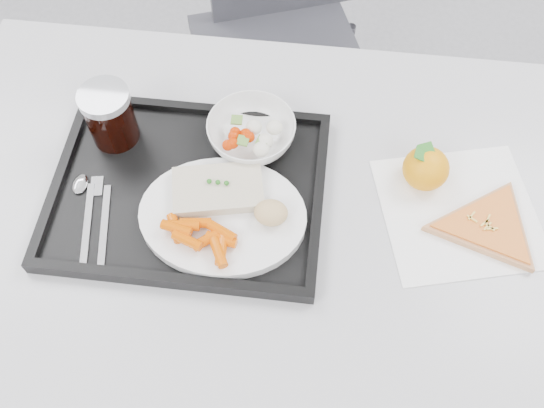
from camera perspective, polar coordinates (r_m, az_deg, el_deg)
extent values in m
cube|color=silver|center=(1.01, -0.08, -1.65)|extent=(1.20, 0.80, 0.03)
cylinder|color=#47474C|center=(1.62, -17.95, 4.30)|extent=(0.04, 0.04, 0.72)
cylinder|color=#47474C|center=(1.58, 21.30, 0.50)|extent=(0.04, 0.04, 0.72)
cube|color=#33343A|center=(1.62, 0.80, 13.16)|extent=(0.54, 0.54, 0.04)
cylinder|color=#47474C|center=(1.72, -5.96, 3.80)|extent=(0.03, 0.03, 0.43)
cylinder|color=#47474C|center=(1.69, 6.11, 2.63)|extent=(0.03, 0.03, 0.43)
cylinder|color=#47474C|center=(1.94, -4.12, 12.53)|extent=(0.03, 0.03, 0.43)
cylinder|color=#47474C|center=(1.92, 6.78, 11.57)|extent=(0.03, 0.03, 0.43)
cube|color=black|center=(1.03, -7.83, 1.25)|extent=(0.45, 0.35, 0.01)
cube|color=black|center=(1.11, -6.30, 8.90)|extent=(0.45, 0.02, 0.01)
cube|color=black|center=(0.94, -9.83, -6.91)|extent=(0.45, 0.02, 0.01)
cube|color=black|center=(0.99, 4.38, 0.44)|extent=(0.02, 0.32, 0.01)
cube|color=black|center=(1.08, -19.26, 2.71)|extent=(0.02, 0.32, 0.01)
cylinder|color=white|center=(0.97, -4.66, -1.15)|extent=(0.27, 0.27, 0.02)
cube|color=beige|center=(0.98, -5.11, 1.40)|extent=(0.16, 0.12, 0.02)
sphere|color=#236B1C|center=(0.97, -5.93, 2.14)|extent=(0.01, 0.01, 0.01)
sphere|color=#236B1C|center=(0.97, -5.12, 2.06)|extent=(0.01, 0.01, 0.01)
sphere|color=#236B1C|center=(0.97, -4.30, 1.98)|extent=(0.01, 0.01, 0.01)
ellipsoid|color=#D3BD84|center=(0.95, -0.10, -0.83)|extent=(0.06, 0.06, 0.03)
imported|color=white|center=(1.05, -1.94, 6.75)|extent=(0.15, 0.15, 0.05)
cylinder|color=black|center=(1.07, -14.95, 7.85)|extent=(0.08, 0.08, 0.10)
cylinder|color=#A5A8AD|center=(1.03, -15.60, 9.65)|extent=(0.09, 0.09, 0.01)
cube|color=silver|center=(1.02, -16.98, -1.74)|extent=(0.04, 0.15, 0.00)
ellipsoid|color=silver|center=(1.06, -17.61, 1.82)|extent=(0.03, 0.04, 0.01)
cube|color=silver|center=(1.01, -15.49, -1.92)|extent=(0.04, 0.15, 0.00)
cube|color=silver|center=(1.05, -16.17, 1.62)|extent=(0.03, 0.04, 0.00)
cube|color=white|center=(1.05, 17.19, -0.75)|extent=(0.30, 0.29, 0.00)
ellipsoid|color=orange|center=(1.04, 14.27, 3.26)|extent=(0.08, 0.08, 0.07)
cube|color=#236B1C|center=(1.02, 14.63, 4.21)|extent=(0.04, 0.06, 0.02)
cube|color=#236B1C|center=(1.02, 14.63, 4.21)|extent=(0.05, 0.03, 0.02)
cylinder|color=tan|center=(1.04, 19.67, -2.03)|extent=(0.25, 0.25, 0.01)
cylinder|color=#C36122|center=(1.03, 19.80, -1.81)|extent=(0.22, 0.22, 0.00)
cube|color=#EABC47|center=(1.03, 19.62, -1.99)|extent=(0.01, 0.02, 0.00)
cube|color=#EABC47|center=(1.03, 19.80, -2.04)|extent=(0.02, 0.01, 0.00)
cube|color=#EABC47|center=(1.03, 20.02, -2.20)|extent=(0.02, 0.01, 0.00)
cube|color=#EABC47|center=(1.03, 19.65, -1.34)|extent=(0.01, 0.02, 0.00)
cube|color=#EABC47|center=(1.03, 18.27, -1.05)|extent=(0.01, 0.02, 0.00)
cube|color=#EABC47|center=(1.02, 18.31, -1.34)|extent=(0.02, 0.01, 0.00)
cube|color=#EABC47|center=(1.03, 19.39, -1.70)|extent=(0.02, 0.02, 0.00)
cylinder|color=#D75200|center=(0.94, -8.99, -2.27)|extent=(0.05, 0.03, 0.02)
cylinder|color=#D75200|center=(0.95, -9.10, -2.26)|extent=(0.04, 0.05, 0.02)
cylinder|color=#D75200|center=(0.94, -4.75, -2.59)|extent=(0.05, 0.04, 0.02)
cylinder|color=#D75200|center=(0.95, -8.28, -2.01)|extent=(0.05, 0.02, 0.02)
cylinder|color=#D75200|center=(0.93, -4.78, -4.33)|extent=(0.02, 0.05, 0.02)
cylinder|color=#D75200|center=(0.92, -5.06, -4.58)|extent=(0.04, 0.05, 0.02)
cylinder|color=#D75200|center=(0.94, -6.15, -3.35)|extent=(0.05, 0.04, 0.02)
cylinder|color=#D75200|center=(0.93, -4.80, -3.35)|extent=(0.05, 0.02, 0.02)
cylinder|color=#D75200|center=(0.93, -7.97, -3.41)|extent=(0.05, 0.03, 0.02)
cylinder|color=#D75200|center=(0.95, -7.21, -1.78)|extent=(0.05, 0.02, 0.02)
sphere|color=#BD2800|center=(1.03, -2.51, 6.61)|extent=(0.02, 0.02, 0.02)
sphere|color=#BD2800|center=(1.02, -3.70, 5.73)|extent=(0.02, 0.02, 0.02)
sphere|color=#BD2800|center=(1.03, -3.64, 6.38)|extent=(0.02, 0.02, 0.02)
sphere|color=#BD2800|center=(1.03, -2.16, 6.32)|extent=(0.02, 0.02, 0.02)
sphere|color=#BD2800|center=(1.02, -4.18, 5.55)|extent=(0.02, 0.02, 0.02)
sphere|color=#BD2800|center=(1.03, -3.50, 6.74)|extent=(0.02, 0.02, 0.02)
ellipsoid|color=silver|center=(1.02, -0.68, 5.93)|extent=(0.03, 0.03, 0.02)
ellipsoid|color=silver|center=(1.01, -1.02, 5.19)|extent=(0.03, 0.03, 0.02)
ellipsoid|color=silver|center=(1.04, -1.73, 7.25)|extent=(0.03, 0.03, 0.02)
ellipsoid|color=silver|center=(1.04, 0.24, 7.22)|extent=(0.03, 0.03, 0.02)
cube|color=#5C8635|center=(1.02, -0.90, 5.96)|extent=(0.02, 0.02, 0.00)
cube|color=#5C8635|center=(1.04, -3.34, 7.91)|extent=(0.02, 0.02, 0.00)
cube|color=#5C8635|center=(1.02, -2.76, 5.98)|extent=(0.02, 0.02, 0.00)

